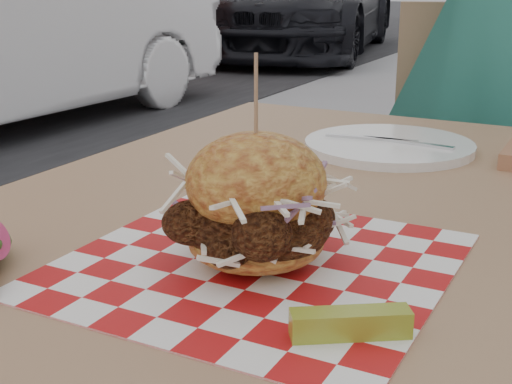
% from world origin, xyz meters
% --- Properties ---
extents(patio_table, '(0.80, 1.20, 0.75)m').
position_xyz_m(patio_table, '(-0.17, -0.31, 0.67)').
color(patio_table, tan).
rests_on(patio_table, ground).
extents(patio_chair, '(0.52, 0.53, 0.95)m').
position_xyz_m(patio_chair, '(-0.19, 0.68, 0.55)').
color(patio_chair, tan).
rests_on(patio_chair, ground).
extents(paper_liner, '(0.36, 0.36, 0.00)m').
position_xyz_m(paper_liner, '(-0.14, -0.50, 0.75)').
color(paper_liner, red).
rests_on(paper_liner, patio_table).
extents(sandwich, '(0.18, 0.18, 0.20)m').
position_xyz_m(sandwich, '(-0.14, -0.50, 0.81)').
color(sandwich, gold).
rests_on(sandwich, paper_liner).
extents(pickle_spear, '(0.09, 0.07, 0.02)m').
position_xyz_m(pickle_spear, '(-0.01, -0.59, 0.76)').
color(pickle_spear, '#A6AB31').
rests_on(pickle_spear, paper_liner).
extents(place_setting, '(0.27, 0.27, 0.02)m').
position_xyz_m(place_setting, '(-0.17, 0.01, 0.76)').
color(place_setting, white).
rests_on(place_setting, patio_table).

